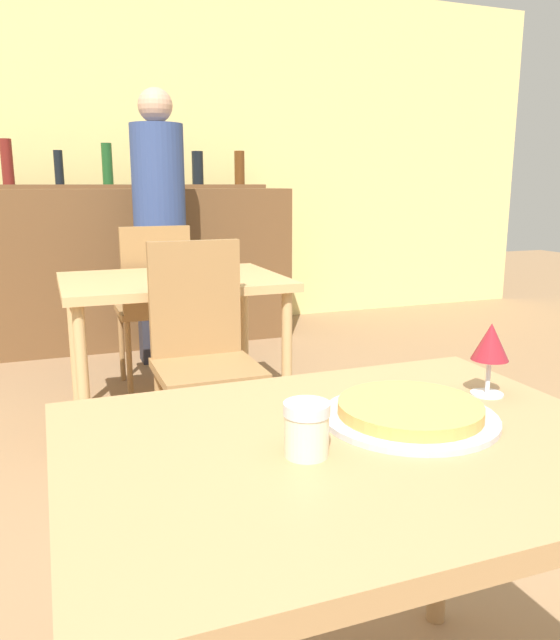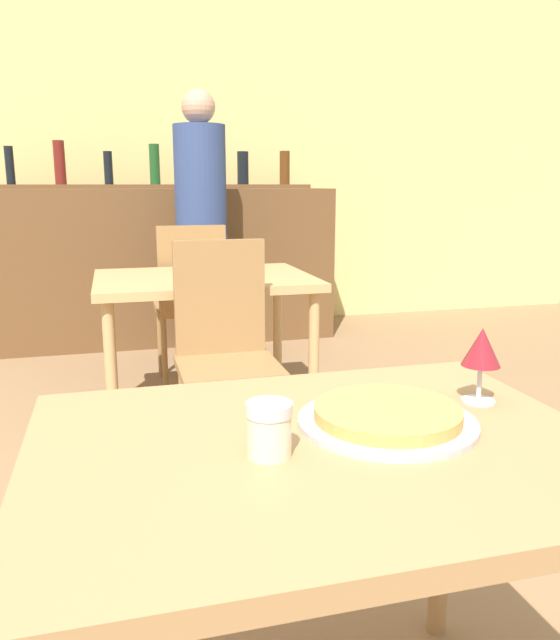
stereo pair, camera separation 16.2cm
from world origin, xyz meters
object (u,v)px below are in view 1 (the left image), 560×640
chair_far_side_front (202,343)px  wine_glass (491,344)px  person_standing (160,217)px  chair_far_side_back (155,297)px  pizza_tray (410,412)px  cheese_shaker (307,429)px

chair_far_side_front → wine_glass: (0.30, -1.36, 0.30)m
chair_far_side_front → person_standing: person_standing is taller
wine_glass → chair_far_side_back: bearing=97.0°
wine_glass → person_standing: bearing=92.7°
chair_far_side_front → person_standing: bearing=84.8°
chair_far_side_front → chair_far_side_back: 1.12m
person_standing → wine_glass: size_ratio=11.17×
chair_far_side_back → pizza_tray: size_ratio=2.82×
chair_far_side_front → wine_glass: 1.42m
chair_far_side_front → pizza_tray: bearing=-87.5°
pizza_tray → person_standing: bearing=88.3°
chair_far_side_front → pizza_tray: size_ratio=2.82×
cheese_shaker → person_standing: 3.27m
chair_far_side_front → pizza_tray: 1.44m
pizza_tray → person_standing: (0.10, 3.17, 0.22)m
chair_far_side_front → wine_glass: chair_far_side_front is taller
chair_far_side_front → wine_glass: size_ratio=6.03×
chair_far_side_back → pizza_tray: bearing=91.4°
chair_far_side_back → cheese_shaker: size_ratio=10.28×
pizza_tray → chair_far_side_front: bearing=92.5°
cheese_shaker → pizza_tray: bearing=16.6°
chair_far_side_front → chair_far_side_back: same height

